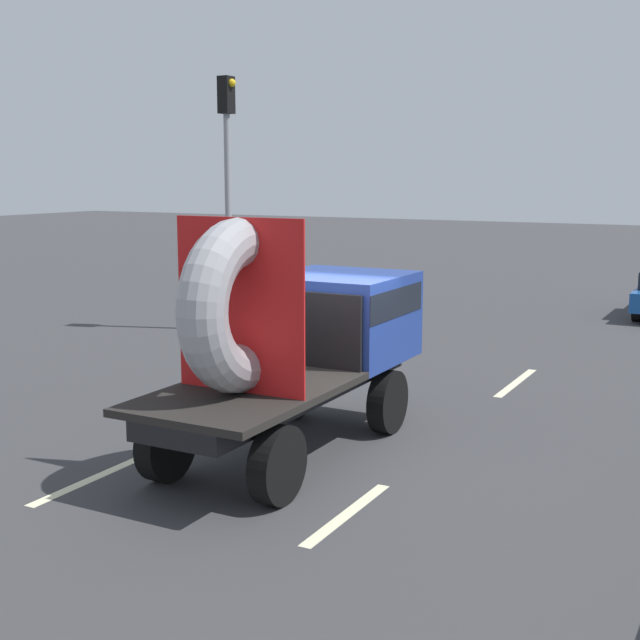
% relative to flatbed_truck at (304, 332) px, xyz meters
% --- Properties ---
extents(ground_plane, '(120.00, 120.00, 0.00)m').
position_rel_flatbed_truck_xyz_m(ground_plane, '(0.33, -0.07, -1.71)').
color(ground_plane, '#38383A').
extents(flatbed_truck, '(2.02, 5.31, 3.44)m').
position_rel_flatbed_truck_xyz_m(flatbed_truck, '(0.00, 0.00, 0.00)').
color(flatbed_truck, black).
rests_on(flatbed_truck, ground_plane).
extents(traffic_light, '(0.42, 0.36, 6.34)m').
position_rel_flatbed_truck_xyz_m(traffic_light, '(-6.30, 7.34, 2.39)').
color(traffic_light, gray).
rests_on(traffic_light, ground_plane).
extents(lane_dash_left_near, '(0.16, 2.43, 0.01)m').
position_rel_flatbed_truck_xyz_m(lane_dash_left_near, '(-1.75, -2.50, -1.70)').
color(lane_dash_left_near, beige).
rests_on(lane_dash_left_near, ground_plane).
extents(lane_dash_left_far, '(0.16, 2.50, 0.01)m').
position_rel_flatbed_truck_xyz_m(lane_dash_left_far, '(-1.75, 5.39, -1.70)').
color(lane_dash_left_far, beige).
rests_on(lane_dash_left_far, ground_plane).
extents(lane_dash_right_near, '(0.16, 2.11, 0.01)m').
position_rel_flatbed_truck_xyz_m(lane_dash_right_near, '(1.75, -2.08, -1.70)').
color(lane_dash_right_near, beige).
rests_on(lane_dash_right_near, ground_plane).
extents(lane_dash_right_far, '(0.16, 2.49, 0.01)m').
position_rel_flatbed_truck_xyz_m(lane_dash_right_far, '(1.75, 5.24, -1.70)').
color(lane_dash_right_far, beige).
rests_on(lane_dash_right_far, ground_plane).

